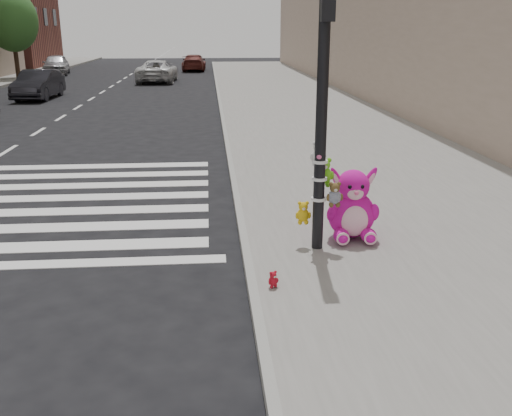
{
  "coord_description": "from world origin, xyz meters",
  "views": [
    {
      "loc": [
        1.05,
        -5.96,
        3.24
      ],
      "look_at": [
        1.7,
        1.88,
        0.75
      ],
      "focal_mm": 40.0,
      "sensor_mm": 36.0,
      "label": 1
    }
  ],
  "objects_px": {
    "pink_bunny": "(352,209)",
    "car_dark_far": "(38,84)",
    "signal_pole": "(322,136)",
    "red_teddy": "(273,279)",
    "car_white_near": "(157,71)"
  },
  "relations": [
    {
      "from": "signal_pole",
      "to": "car_white_near",
      "type": "xyz_separation_m",
      "value": [
        -4.68,
        28.87,
        -1.14
      ]
    },
    {
      "from": "signal_pole",
      "to": "car_white_near",
      "type": "distance_m",
      "value": 29.26
    },
    {
      "from": "signal_pole",
      "to": "car_white_near",
      "type": "relative_size",
      "value": 0.84
    },
    {
      "from": "pink_bunny",
      "to": "car_dark_far",
      "type": "xyz_separation_m",
      "value": [
        -10.15,
        20.06,
        0.07
      ]
    },
    {
      "from": "pink_bunny",
      "to": "red_teddy",
      "type": "height_order",
      "value": "pink_bunny"
    },
    {
      "from": "red_teddy",
      "to": "car_dark_far",
      "type": "distance_m",
      "value": 23.43
    },
    {
      "from": "signal_pole",
      "to": "pink_bunny",
      "type": "distance_m",
      "value": 1.38
    },
    {
      "from": "red_teddy",
      "to": "car_white_near",
      "type": "relative_size",
      "value": 0.05
    },
    {
      "from": "car_dark_far",
      "to": "pink_bunny",
      "type": "bearing_deg",
      "value": -61.09
    },
    {
      "from": "car_dark_far",
      "to": "red_teddy",
      "type": "bearing_deg",
      "value": -65.98
    },
    {
      "from": "red_teddy",
      "to": "car_white_near",
      "type": "bearing_deg",
      "value": 71.59
    },
    {
      "from": "signal_pole",
      "to": "pink_bunny",
      "type": "height_order",
      "value": "signal_pole"
    },
    {
      "from": "pink_bunny",
      "to": "car_dark_far",
      "type": "bearing_deg",
      "value": 119.29
    },
    {
      "from": "pink_bunny",
      "to": "red_teddy",
      "type": "relative_size",
      "value": 5.2
    },
    {
      "from": "pink_bunny",
      "to": "red_teddy",
      "type": "bearing_deg",
      "value": -127.57
    }
  ]
}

